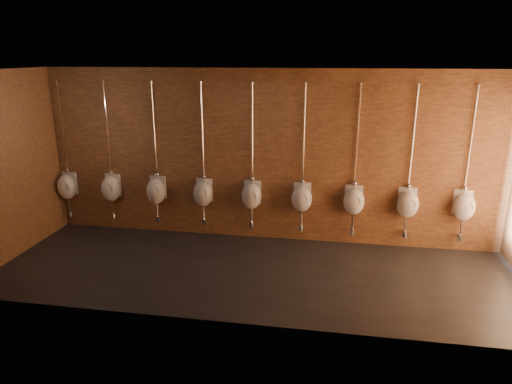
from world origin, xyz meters
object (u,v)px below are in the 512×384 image
at_px(urinal_0, 67,186).
at_px(urinal_7, 408,203).
at_px(urinal_5, 302,198).
at_px(urinal_8, 464,206).
at_px(urinal_3, 203,193).
at_px(urinal_6, 354,200).
at_px(urinal_1, 111,188).
at_px(urinal_4, 252,195).
at_px(urinal_2, 156,190).

height_order(urinal_0, urinal_7, same).
distance_m(urinal_5, urinal_8, 2.83).
height_order(urinal_3, urinal_6, same).
distance_m(urinal_1, urinal_6, 4.72).
bearing_deg(urinal_6, urinal_3, 180.00).
distance_m(urinal_4, urinal_7, 2.83).
bearing_deg(urinal_1, urinal_2, 0.00).
bearing_deg(urinal_2, urinal_4, 0.00).
distance_m(urinal_0, urinal_7, 6.60).
bearing_deg(urinal_7, urinal_8, 0.00).
bearing_deg(urinal_1, urinal_5, 0.00).
xyz_separation_m(urinal_3, urinal_6, (2.83, 0.00, 0.00)).
xyz_separation_m(urinal_4, urinal_7, (2.83, 0.00, 0.00)).
xyz_separation_m(urinal_0, urinal_4, (3.77, 0.00, 0.00)).
bearing_deg(urinal_8, urinal_4, 180.00).
bearing_deg(urinal_6, urinal_4, 180.00).
xyz_separation_m(urinal_3, urinal_8, (4.72, 0.00, 0.00)).
bearing_deg(urinal_4, urinal_6, 0.00).
xyz_separation_m(urinal_5, urinal_7, (1.89, 0.00, 0.00)).
relative_size(urinal_0, urinal_1, 1.00).
xyz_separation_m(urinal_0, urinal_2, (1.89, 0.00, 0.00)).
distance_m(urinal_3, urinal_5, 1.89).
relative_size(urinal_1, urinal_3, 1.00).
bearing_deg(urinal_1, urinal_8, 0.00).
bearing_deg(urinal_7, urinal_2, 180.00).
bearing_deg(urinal_0, urinal_1, 0.00).
bearing_deg(urinal_0, urinal_2, 0.00).
distance_m(urinal_4, urinal_8, 3.77).
bearing_deg(urinal_6, urinal_2, 180.00).
bearing_deg(urinal_3, urinal_1, 180.00).
xyz_separation_m(urinal_3, urinal_7, (3.77, 0.00, 0.00)).
distance_m(urinal_0, urinal_5, 4.72).
bearing_deg(urinal_2, urinal_1, 180.00).
height_order(urinal_3, urinal_7, same).
xyz_separation_m(urinal_6, urinal_7, (0.94, 0.00, 0.00)).
xyz_separation_m(urinal_1, urinal_8, (6.60, 0.00, 0.00)).
distance_m(urinal_2, urinal_5, 2.83).
height_order(urinal_0, urinal_1, same).
xyz_separation_m(urinal_5, urinal_6, (0.94, 0.00, 0.00)).
height_order(urinal_2, urinal_6, same).
height_order(urinal_2, urinal_8, same).
xyz_separation_m(urinal_2, urinal_8, (5.66, 0.00, 0.00)).
bearing_deg(urinal_3, urinal_4, 0.00).
bearing_deg(urinal_2, urinal_3, 0.00).
height_order(urinal_0, urinal_6, same).
bearing_deg(urinal_7, urinal_5, 180.00).
relative_size(urinal_0, urinal_4, 1.00).
relative_size(urinal_3, urinal_6, 1.00).
height_order(urinal_1, urinal_3, same).
bearing_deg(urinal_6, urinal_8, 0.00).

